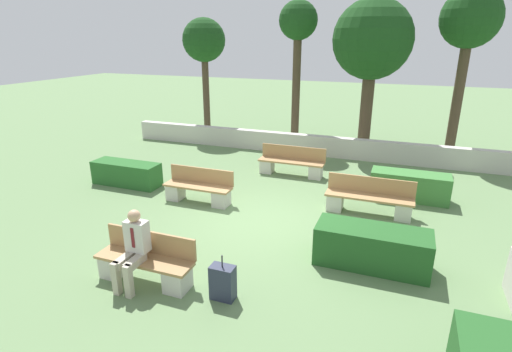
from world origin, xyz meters
The scene contains 15 objects.
ground_plane centered at (0.00, 0.00, 0.00)m, with size 60.00×60.00×0.00m, color #607F51.
perimeter_wall centered at (0.00, 5.76, 0.35)m, with size 14.46×0.30×0.70m.
bench_front centered at (-1.05, -2.85, 0.32)m, with size 1.73×0.49×0.84m.
bench_left_side centered at (-0.27, 3.40, 0.33)m, with size 1.98×0.49×0.84m.
bench_right_side centered at (-1.88, 0.55, 0.32)m, with size 1.76×0.48×0.84m.
bench_back centered at (2.21, 1.34, 0.33)m, with size 2.02×0.48×0.84m.
person_seated_man centered at (-1.15, -2.99, 0.73)m, with size 0.38×0.63×1.32m.
hedge_block_near_right centered at (-4.37, 0.94, 0.33)m, with size 1.96×0.64×0.65m.
hedge_block_mid_left centered at (3.08, 2.63, 0.35)m, with size 1.92×0.66×0.70m.
hedge_block_mid_right centered at (2.49, -0.97, 0.36)m, with size 2.02×0.77×0.73m.
suitcase centered at (0.38, -2.83, 0.29)m, with size 0.39×0.23×0.78m.
tree_leftmost centered at (-5.12, 7.32, 3.73)m, with size 1.72×1.72×4.69m.
tree_center_left centered at (-1.18, 7.04, 4.21)m, with size 1.38×1.38×5.21m.
tree_center_right centered at (1.44, 6.89, 3.81)m, with size 2.67×2.67×5.21m.
tree_rightmost centered at (4.34, 7.34, 4.36)m, with size 1.88×1.88×5.46m.
Camera 1 is at (2.78, -7.69, 3.97)m, focal length 28.00 mm.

